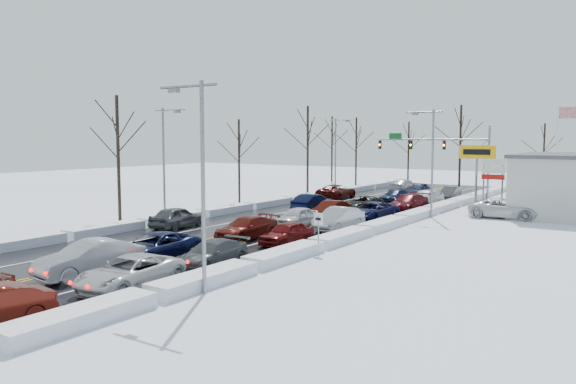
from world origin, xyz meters
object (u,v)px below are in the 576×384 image
Objects in this scene: traffic_signal_mast at (444,148)px; tires_plus_sign at (477,156)px; flagpole at (559,145)px; oncoming_car_0 at (312,211)px.

tires_plus_sign is at bearing -59.54° from traffic_signal_mast.
flagpole reaches higher than traffic_signal_mast.
flagpole is 2.04× the size of oncoming_car_0.
oncoming_car_0 is at bearing -145.97° from tires_plus_sign.
tires_plus_sign is 15.64m from oncoming_car_0.
flagpole is at bearing 71.56° from tires_plus_sign.
flagpole is (4.67, 14.01, 0.93)m from tires_plus_sign.
oncoming_car_0 is (-16.95, -22.30, -5.93)m from flagpole.
traffic_signal_mast is at bearing 120.46° from tires_plus_sign.
flagpole reaches higher than oncoming_car_0.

